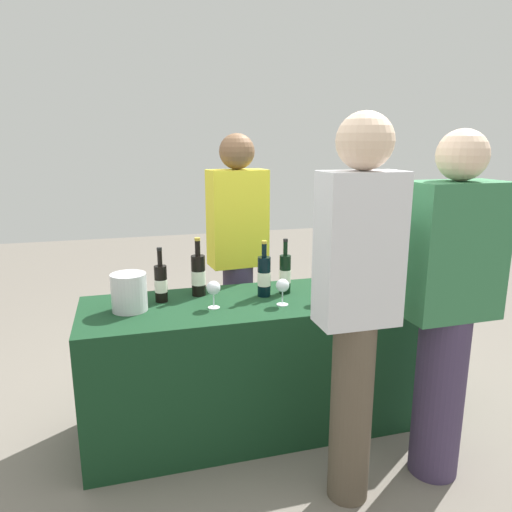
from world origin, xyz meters
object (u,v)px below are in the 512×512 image
wine_bottle_0 (161,283)px  wine_glass_4 (368,282)px  wine_glass_3 (353,284)px  guest_1 (448,301)px  ice_bucket (129,292)px  wine_bottle_3 (285,274)px  wine_glass_0 (213,289)px  guest_0 (357,297)px  wine_bottle_2 (264,276)px  wine_glass_1 (283,286)px  server_pouring (238,251)px  wine_glass_2 (320,286)px  wine_bottle_1 (198,275)px

wine_bottle_0 → wine_glass_4: bearing=-14.4°
wine_glass_3 → guest_1: size_ratio=0.08×
wine_glass_3 → ice_bucket: size_ratio=0.69×
guest_1 → wine_bottle_3: bearing=127.1°
wine_bottle_0 → ice_bucket: bearing=-149.6°
wine_glass_0 → guest_0: size_ratio=0.08×
wine_bottle_2 → wine_glass_0: bearing=-158.5°
wine_glass_1 → server_pouring: 0.68m
server_pouring → wine_glass_2: bearing=106.9°
wine_glass_4 → guest_1: guest_1 is taller
wine_bottle_0 → wine_glass_3: wine_bottle_0 is taller
wine_bottle_1 → wine_bottle_3: bearing=-11.0°
wine_glass_1 → wine_glass_2: 0.21m
server_pouring → guest_0: (0.23, -1.23, 0.06)m
wine_glass_0 → guest_1: 1.15m
wine_bottle_0 → wine_bottle_3: size_ratio=0.95×
wine_glass_4 → guest_1: bearing=-71.3°
wine_bottle_3 → wine_glass_1: size_ratio=2.21×
wine_glass_0 → wine_bottle_3: bearing=17.9°
server_pouring → wine_bottle_2: bearing=88.3°
wine_bottle_0 → wine_bottle_3: wine_bottle_3 is taller
wine_bottle_0 → wine_glass_0: bearing=-35.2°
wine_bottle_1 → wine_glass_3: 0.86m
wine_bottle_0 → wine_glass_1: 0.66m
wine_bottle_2 → ice_bucket: wine_bottle_2 is taller
wine_bottle_2 → guest_0: (0.20, -0.73, 0.09)m
guest_1 → wine_bottle_0: bearing=148.3°
wine_bottle_0 → wine_bottle_1: 0.22m
wine_bottle_2 → guest_0: guest_0 is taller
wine_bottle_1 → server_pouring: size_ratio=0.20×
wine_glass_3 → guest_0: 0.59m
wine_glass_3 → wine_glass_4: 0.09m
server_pouring → guest_1: 1.39m
wine_glass_1 → wine_bottle_3: bearing=67.5°
wine_glass_2 → guest_1: size_ratio=0.08×
wine_glass_4 → guest_0: bearing=-123.4°
ice_bucket → server_pouring: (0.71, 0.54, 0.06)m
wine_glass_2 → wine_glass_4: bearing=-4.8°
wine_bottle_3 → wine_glass_0: size_ratio=2.17×
wine_bottle_1 → ice_bucket: 0.42m
wine_bottle_1 → wine_bottle_2: wine_bottle_1 is taller
wine_bottle_0 → wine_glass_1: size_ratio=2.09×
wine_bottle_3 → wine_glass_3: bearing=-36.3°
wine_glass_2 → wine_bottle_1: bearing=152.6°
wine_glass_0 → guest_1: size_ratio=0.09×
wine_bottle_2 → wine_glass_3: wine_bottle_2 is taller
wine_glass_2 → guest_0: guest_0 is taller
wine_bottle_0 → wine_glass_2: bearing=-17.4°
guest_0 → wine_bottle_3: bearing=95.1°
wine_bottle_2 → ice_bucket: (-0.74, -0.04, -0.02)m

